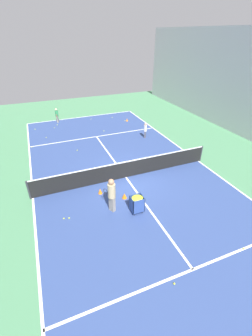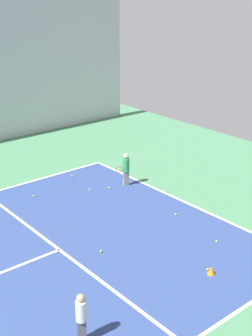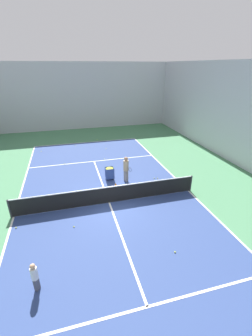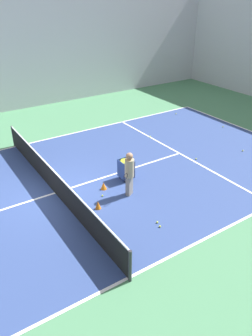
# 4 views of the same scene
# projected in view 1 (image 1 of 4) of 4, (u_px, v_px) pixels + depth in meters

# --- Properties ---
(ground_plane) EXTENTS (39.44, 39.44, 0.00)m
(ground_plane) POSITION_uv_depth(u_px,v_px,m) (126.00, 177.00, 13.35)
(ground_plane) COLOR #477F56
(court_playing_area) EXTENTS (10.47, 23.74, 0.00)m
(court_playing_area) POSITION_uv_depth(u_px,v_px,m) (126.00, 177.00, 13.35)
(court_playing_area) COLOR navy
(court_playing_area) RESTS_ON ground
(line_baseline_near) EXTENTS (10.47, 0.10, 0.00)m
(line_baseline_near) POSITION_uv_depth(u_px,v_px,m) (82.00, 117.00, 22.75)
(line_baseline_near) COLOR white
(line_baseline_near) RESTS_ON ground
(line_sideline_left) EXTENTS (0.10, 23.74, 0.00)m
(line_sideline_left) POSITION_uv_depth(u_px,v_px,m) (198.00, 161.00, 15.02)
(line_sideline_left) COLOR white
(line_sideline_left) RESTS_ON ground
(line_sideline_right) EXTENTS (0.10, 23.74, 0.00)m
(line_sideline_right) POSITION_uv_depth(u_px,v_px,m) (33.00, 198.00, 11.68)
(line_sideline_right) COLOR white
(line_sideline_right) RESTS_ON ground
(line_service_near) EXTENTS (10.47, 0.10, 0.00)m
(line_service_near) POSITION_uv_depth(u_px,v_px,m) (96.00, 137.00, 18.52)
(line_service_near) COLOR white
(line_service_near) RESTS_ON ground
(line_service_far) EXTENTS (10.47, 0.10, 0.00)m
(line_service_far) POSITION_uv_depth(u_px,v_px,m) (193.00, 269.00, 8.18)
(line_service_far) COLOR white
(line_service_far) RESTS_ON ground
(line_centre_service) EXTENTS (0.10, 13.06, 0.00)m
(line_centre_service) POSITION_uv_depth(u_px,v_px,m) (126.00, 177.00, 13.35)
(line_centre_service) COLOR white
(line_centre_service) RESTS_ON ground
(tennis_net) EXTENTS (10.77, 0.10, 1.09)m
(tennis_net) POSITION_uv_depth(u_px,v_px,m) (126.00, 169.00, 13.06)
(tennis_net) COLOR #2D2D33
(tennis_net) RESTS_ON ground
(player_near_baseline) EXTENTS (0.34, 0.62, 1.34)m
(player_near_baseline) POSITION_uv_depth(u_px,v_px,m) (57.00, 115.00, 21.02)
(player_near_baseline) COLOR gray
(player_near_baseline) RESTS_ON ground
(coach_at_net) EXTENTS (0.52, 0.68, 1.82)m
(coach_at_net) POSITION_uv_depth(u_px,v_px,m) (112.00, 193.00, 10.36)
(coach_at_net) COLOR gray
(coach_at_net) RESTS_ON ground
(child_midcourt) EXTENTS (0.34, 0.34, 1.24)m
(child_midcourt) POSITION_uv_depth(u_px,v_px,m) (145.00, 129.00, 17.98)
(child_midcourt) COLOR #4C4C56
(child_midcourt) RESTS_ON ground
(ball_cart) EXTENTS (0.58, 0.51, 0.92)m
(ball_cart) POSITION_uv_depth(u_px,v_px,m) (137.00, 201.00, 10.48)
(ball_cart) COLOR #2D478C
(ball_cart) RESTS_ON ground
(training_cone_0) EXTENTS (0.25, 0.25, 0.29)m
(training_cone_0) POSITION_uv_depth(u_px,v_px,m) (124.00, 196.00, 11.62)
(training_cone_0) COLOR orange
(training_cone_0) RESTS_ON ground
(training_cone_1) EXTENTS (0.22, 0.22, 0.31)m
(training_cone_1) POSITION_uv_depth(u_px,v_px,m) (100.00, 191.00, 11.95)
(training_cone_1) COLOR orange
(training_cone_1) RESTS_ON ground
(training_cone_2) EXTENTS (0.22, 0.22, 0.24)m
(training_cone_2) POSITION_uv_depth(u_px,v_px,m) (127.00, 120.00, 21.67)
(training_cone_2) COLOR orange
(training_cone_2) RESTS_ON ground
(tennis_ball_0) EXTENTS (0.07, 0.07, 0.07)m
(tennis_ball_0) POSITION_uv_depth(u_px,v_px,m) (46.00, 137.00, 18.29)
(tennis_ball_0) COLOR yellow
(tennis_ball_0) RESTS_ON ground
(tennis_ball_1) EXTENTS (0.07, 0.07, 0.07)m
(tennis_ball_1) POSITION_uv_depth(u_px,v_px,m) (55.00, 128.00, 20.13)
(tennis_ball_1) COLOR yellow
(tennis_ball_1) RESTS_ON ground
(tennis_ball_3) EXTENTS (0.07, 0.07, 0.07)m
(tennis_ball_3) POSITION_uv_depth(u_px,v_px,m) (104.00, 131.00, 19.49)
(tennis_ball_3) COLOR yellow
(tennis_ball_3) RESTS_ON ground
(tennis_ball_4) EXTENTS (0.07, 0.07, 0.07)m
(tennis_ball_4) POSITION_uv_depth(u_px,v_px,m) (125.00, 121.00, 21.71)
(tennis_ball_4) COLOR yellow
(tennis_ball_4) RESTS_ON ground
(tennis_ball_5) EXTENTS (0.07, 0.07, 0.07)m
(tennis_ball_5) POSITION_uv_depth(u_px,v_px,m) (77.00, 150.00, 16.32)
(tennis_ball_5) COLOR yellow
(tennis_ball_5) RESTS_ON ground
(tennis_ball_6) EXTENTS (0.07, 0.07, 0.07)m
(tennis_ball_6) POSITION_uv_depth(u_px,v_px,m) (91.00, 119.00, 22.12)
(tennis_ball_6) COLOR yellow
(tennis_ball_6) RESTS_ON ground
(tennis_ball_7) EXTENTS (0.07, 0.07, 0.07)m
(tennis_ball_7) POSITION_uv_depth(u_px,v_px,m) (174.00, 284.00, 7.69)
(tennis_ball_7) COLOR yellow
(tennis_ball_7) RESTS_ON ground
(tennis_ball_8) EXTENTS (0.07, 0.07, 0.07)m
(tennis_ball_8) POSITION_uv_depth(u_px,v_px,m) (35.00, 129.00, 19.82)
(tennis_ball_8) COLOR yellow
(tennis_ball_8) RESTS_ON ground
(tennis_ball_9) EXTENTS (0.07, 0.07, 0.07)m
(tennis_ball_9) POSITION_uv_depth(u_px,v_px,m) (57.00, 125.00, 20.78)
(tennis_ball_9) COLOR yellow
(tennis_ball_9) RESTS_ON ground
(tennis_ball_11) EXTENTS (0.07, 0.07, 0.07)m
(tennis_ball_11) POSITION_uv_depth(u_px,v_px,m) (186.00, 155.00, 15.73)
(tennis_ball_11) COLOR yellow
(tennis_ball_11) RESTS_ON ground
(tennis_ball_13) EXTENTS (0.07, 0.07, 0.07)m
(tennis_ball_13) POSITION_uv_depth(u_px,v_px,m) (112.00, 117.00, 22.54)
(tennis_ball_13) COLOR yellow
(tennis_ball_13) RESTS_ON ground
(tennis_ball_14) EXTENTS (0.07, 0.07, 0.07)m
(tennis_ball_14) POSITION_uv_depth(u_px,v_px,m) (69.00, 218.00, 10.39)
(tennis_ball_14) COLOR yellow
(tennis_ball_14) RESTS_ON ground
(tennis_ball_15) EXTENTS (0.07, 0.07, 0.07)m
(tennis_ball_15) POSITION_uv_depth(u_px,v_px,m) (114.00, 196.00, 11.79)
(tennis_ball_15) COLOR yellow
(tennis_ball_15) RESTS_ON ground
(tennis_ball_16) EXTENTS (0.07, 0.07, 0.07)m
(tennis_ball_16) POSITION_uv_depth(u_px,v_px,m) (32.00, 147.00, 16.76)
(tennis_ball_16) COLOR yellow
(tennis_ball_16) RESTS_ON ground
(tennis_ball_17) EXTENTS (0.07, 0.07, 0.07)m
(tennis_ball_17) POSITION_uv_depth(u_px,v_px,m) (64.00, 218.00, 10.37)
(tennis_ball_17) COLOR yellow
(tennis_ball_17) RESTS_ON ground
(tennis_ball_18) EXTENTS (0.07, 0.07, 0.07)m
(tennis_ball_18) POSITION_uv_depth(u_px,v_px,m) (146.00, 158.00, 15.37)
(tennis_ball_18) COLOR yellow
(tennis_ball_18) RESTS_ON ground
(tennis_ball_20) EXTENTS (0.07, 0.07, 0.07)m
(tennis_ball_20) POSITION_uv_depth(u_px,v_px,m) (244.00, 249.00, 8.92)
(tennis_ball_20) COLOR yellow
(tennis_ball_20) RESTS_ON ground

